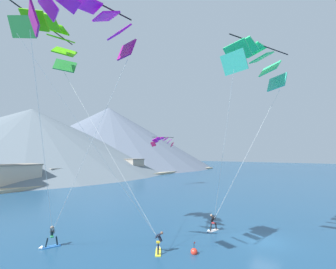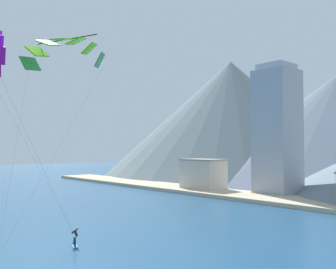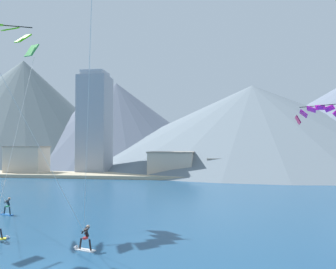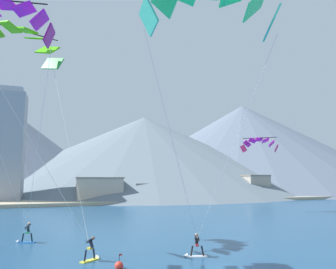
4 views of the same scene
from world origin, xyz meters
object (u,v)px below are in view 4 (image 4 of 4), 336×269
race_marker_buoy (119,266)px  parafoil_kite_near_lead (210,3)px  kitesurfer_near_trail (25,236)px  parafoil_kite_mid_center (23,41)px  parafoil_kite_distant_high_outer (259,143)px  kitesurfer_near_lead (194,250)px  kitesurfer_mid_center (92,252)px  parafoil_kite_near_trail (6,19)px

race_marker_buoy → parafoil_kite_near_lead: bearing=-39.6°
kitesurfer_near_trail → parafoil_kite_mid_center: parafoil_kite_mid_center is taller
parafoil_kite_near_lead → parafoil_kite_distant_high_outer: (23.39, 29.68, -5.43)m
parafoil_kite_mid_center → kitesurfer_near_lead: bearing=-33.0°
race_marker_buoy → parafoil_kite_distant_high_outer: bearing=42.4°
race_marker_buoy → kitesurfer_near_lead: bearing=12.0°
parafoil_kite_near_lead → kitesurfer_mid_center: bearing=133.9°
parafoil_kite_near_lead → parafoil_kite_distant_high_outer: size_ratio=2.73×
parafoil_kite_near_lead → parafoil_kite_near_trail: parafoil_kite_near_trail is taller
parafoil_kite_near_trail → kitesurfer_near_lead: bearing=-9.7°
kitesurfer_near_lead → race_marker_buoy: 5.86m
parafoil_kite_near_lead → parafoil_kite_distant_high_outer: 38.18m
kitesurfer_near_trail → race_marker_buoy: 12.51m
kitesurfer_mid_center → parafoil_kite_near_trail: (-6.57, 1.05, 16.67)m
kitesurfer_near_lead → parafoil_kite_mid_center: bearing=147.0°
kitesurfer_mid_center → parafoil_kite_mid_center: (-6.02, 7.27, 17.62)m
kitesurfer_near_trail → kitesurfer_mid_center: bearing=-58.4°
kitesurfer_near_lead → parafoil_kite_near_trail: 21.75m
kitesurfer_near_lead → parafoil_kite_distant_high_outer: parafoil_kite_distant_high_outer is taller
parafoil_kite_near_lead → kitesurfer_near_lead: bearing=79.8°
kitesurfer_near_trail → parafoil_kite_near_trail: parafoil_kite_near_trail is taller
parafoil_kite_mid_center → race_marker_buoy: size_ratio=17.76×
kitesurfer_mid_center → parafoil_kite_mid_center: 19.99m
parafoil_kite_near_trail → parafoil_kite_near_lead: bearing=-30.5°
kitesurfer_near_lead → parafoil_kite_near_lead: size_ratio=0.11×
kitesurfer_near_lead → parafoil_kite_near_lead: parafoil_kite_near_lead is taller
parafoil_kite_near_trail → race_marker_buoy: (8.01, -3.57, -17.06)m
parafoil_kite_near_lead → parafoil_kite_mid_center: (-12.25, 13.75, 1.41)m
kitesurfer_mid_center → parafoil_kite_distant_high_outer: parafoil_kite_distant_high_outer is taller
kitesurfer_near_lead → kitesurfer_near_trail: kitesurfer_near_trail is taller
kitesurfer_near_lead → parafoil_kite_near_lead: bearing=-100.2°
race_marker_buoy → kitesurfer_mid_center: bearing=119.7°
parafoil_kite_near_lead → parafoil_kite_near_trail: bearing=149.5°
parafoil_kite_near_lead → parafoil_kite_mid_center: parafoil_kite_mid_center is taller
parafoil_kite_near_lead → race_marker_buoy: size_ratio=16.49×
kitesurfer_near_trail → parafoil_kite_near_lead: parafoil_kite_near_lead is taller
parafoil_kite_near_trail → parafoil_kite_distant_high_outer: size_ratio=2.77×
kitesurfer_mid_center → race_marker_buoy: 2.93m
kitesurfer_near_trail → kitesurfer_mid_center: (5.04, -8.18, -0.01)m
kitesurfer_mid_center → kitesurfer_near_lead: bearing=-10.3°
kitesurfer_near_lead → parafoil_kite_distant_high_outer: 34.95m
parafoil_kite_mid_center → parafoil_kite_near_lead: bearing=-48.3°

